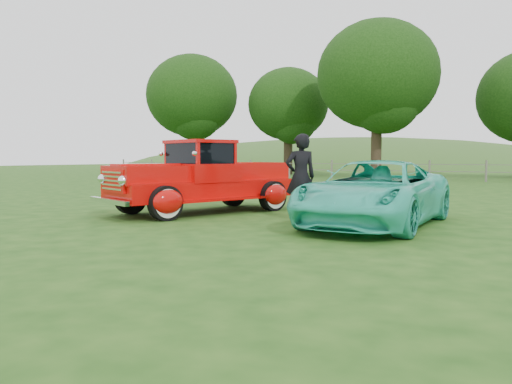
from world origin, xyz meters
The scene contains 9 objects.
ground centered at (0.00, 0.00, 0.00)m, with size 140.00×140.00×0.00m, color #1C4512.
distant_hills centered at (-4.08, 59.46, -4.55)m, with size 116.00×60.00×18.00m.
fence_line centered at (0.00, 22.00, 0.60)m, with size 48.00×0.12×1.20m.
tree_far_west centered at (-20.00, 26.00, 6.49)m, with size 7.60×7.60×9.93m.
tree_mid_west centered at (-12.00, 28.00, 5.55)m, with size 6.40×6.40×8.46m.
tree_near_west centered at (-4.00, 25.00, 6.80)m, with size 8.00×8.00×10.42m.
red_pickup centered at (-1.70, 1.91, 0.80)m, with size 3.43×5.28×1.78m.
teal_sedan centered at (2.68, 1.69, 0.65)m, with size 2.16×4.69×1.30m, color #33CCAD.
man centered at (0.97, 1.86, 0.94)m, with size 0.68×0.45×1.88m, color black.
Camera 1 is at (5.48, -8.10, 1.37)m, focal length 35.00 mm.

